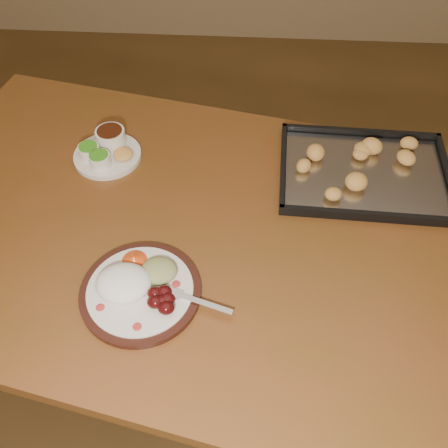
{
  "coord_description": "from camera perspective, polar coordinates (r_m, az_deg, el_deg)",
  "views": [
    {
      "loc": [
        0.06,
        -0.93,
        1.64
      ],
      "look_at": [
        0.02,
        -0.19,
        0.77
      ],
      "focal_mm": 40.0,
      "sensor_mm": 36.0,
      "label": 1
    }
  ],
  "objects": [
    {
      "name": "dining_table",
      "position": [
        1.23,
        -2.28,
        -3.51
      ],
      "size": [
        1.65,
        1.19,
        0.75
      ],
      "rotation": [
        0.0,
        0.0,
        -0.2
      ],
      "color": "brown",
      "rests_on": "ground"
    },
    {
      "name": "ground",
      "position": [
        1.88,
        -0.2,
        -10.63
      ],
      "size": [
        4.0,
        4.0,
        0.0
      ],
      "primitive_type": "plane",
      "color": "brown",
      "rests_on": "ground"
    },
    {
      "name": "condiment_saucer",
      "position": [
        1.35,
        -13.29,
        8.23
      ],
      "size": [
        0.17,
        0.17,
        0.06
      ],
      "rotation": [
        0.0,
        0.0,
        -0.41
      ],
      "color": "silver",
      "rests_on": "dining_table"
    },
    {
      "name": "baking_tray",
      "position": [
        1.31,
        15.76,
        5.74
      ],
      "size": [
        0.43,
        0.33,
        0.04
      ],
      "rotation": [
        0.0,
        0.0,
        -0.04
      ],
      "color": "black",
      "rests_on": "dining_table"
    },
    {
      "name": "dinner_plate",
      "position": [
        1.05,
        -9.73,
        -7.13
      ],
      "size": [
        0.32,
        0.25,
        0.06
      ],
      "rotation": [
        0.0,
        0.0,
        -0.28
      ],
      "color": "black",
      "rests_on": "dining_table"
    }
  ]
}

